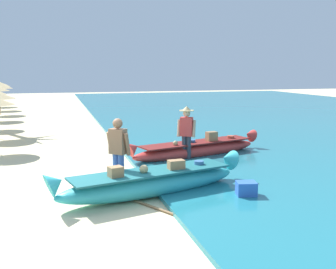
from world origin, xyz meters
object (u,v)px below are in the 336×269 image
Objects in this scene: boat_cyan_foreground at (152,182)px; person_vendor_hatted at (186,130)px; person_tourist_customer at (118,151)px; paddle at (145,204)px; cooler_box at (246,191)px; boat_red_midground at (197,149)px.

person_vendor_hatted reaches higher than boat_cyan_foreground.
person_tourist_customer is (-2.43, -2.54, -0.01)m from person_vendor_hatted.
paddle is at bearing -116.74° from boat_cyan_foreground.
boat_cyan_foreground is 2.04m from cooler_box.
person_tourist_customer is (-0.67, 0.37, 0.65)m from boat_cyan_foreground.
cooler_box is at bearing -5.81° from paddle.
person_vendor_hatted is 1.12× the size of paddle.
boat_red_midground is at bearing 97.60° from cooler_box.
person_tourist_customer is 2.90m from cooler_box.
person_vendor_hatted is at bearing 58.77° from boat_cyan_foreground.
boat_red_midground is 2.83× the size of person_vendor_hatted.
boat_red_midground is 4.66m from paddle.
boat_cyan_foreground is at bearing -121.23° from person_vendor_hatted.
boat_cyan_foreground is 1.00m from person_tourist_customer.
person_tourist_customer reaches higher than boat_cyan_foreground.
boat_cyan_foreground is 11.13× the size of cooler_box.
cooler_box is 0.27× the size of paddle.
boat_red_midground is at bearing 40.46° from person_vendor_hatted.
boat_cyan_foreground is 3.47m from person_vendor_hatted.
cooler_box is at bearing -88.22° from person_vendor_hatted.
person_vendor_hatted reaches higher than cooler_box.
paddle is at bearing -172.99° from cooler_box.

